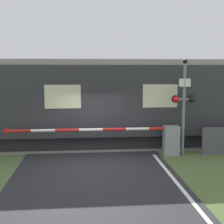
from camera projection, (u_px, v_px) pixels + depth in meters
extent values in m
plane|color=#4C6033|center=(94.00, 164.00, 11.20)|extent=(80.00, 80.00, 0.00)
cube|color=slate|center=(92.00, 143.00, 14.32)|extent=(36.00, 3.20, 0.03)
cube|color=#595451|center=(92.00, 146.00, 13.60)|extent=(36.00, 0.08, 0.10)
cube|color=#595451|center=(91.00, 139.00, 15.02)|extent=(36.00, 0.08, 0.10)
cube|color=black|center=(66.00, 138.00, 14.18)|extent=(13.28, 2.48, 0.60)
cube|color=#2D2D33|center=(65.00, 99.00, 13.93)|extent=(14.43, 2.92, 2.97)
cube|color=gray|center=(64.00, 63.00, 13.72)|extent=(14.14, 2.69, 0.24)
cube|color=beige|center=(160.00, 96.00, 12.81)|extent=(1.44, 0.02, 0.95)
cube|color=beige|center=(63.00, 97.00, 12.45)|extent=(1.44, 0.02, 0.95)
cube|color=gray|center=(171.00, 140.00, 12.41)|extent=(0.60, 0.44, 1.17)
cylinder|color=gray|center=(171.00, 128.00, 12.34)|extent=(0.16, 0.16, 0.18)
cylinder|color=red|center=(160.00, 129.00, 12.30)|extent=(0.91, 0.11, 0.11)
cylinder|color=white|center=(137.00, 129.00, 12.22)|extent=(0.91, 0.11, 0.11)
cylinder|color=red|center=(114.00, 129.00, 12.14)|extent=(0.91, 0.11, 0.11)
cylinder|color=white|center=(91.00, 130.00, 12.06)|extent=(0.91, 0.11, 0.11)
cylinder|color=red|center=(67.00, 130.00, 11.98)|extent=(0.91, 0.11, 0.11)
cylinder|color=white|center=(43.00, 131.00, 11.90)|extent=(0.91, 0.11, 0.11)
cylinder|color=red|center=(19.00, 131.00, 11.81)|extent=(0.91, 0.11, 0.11)
cylinder|color=red|center=(6.00, 131.00, 11.77)|extent=(0.20, 0.02, 0.20)
cylinder|color=gray|center=(184.00, 110.00, 12.29)|extent=(0.11, 0.11, 3.59)
cube|color=gray|center=(184.00, 99.00, 12.23)|extent=(0.78, 0.07, 0.07)
sphere|color=red|center=(176.00, 99.00, 12.15)|extent=(0.24, 0.24, 0.24)
sphere|color=black|center=(193.00, 99.00, 12.21)|extent=(0.24, 0.24, 0.24)
cylinder|color=black|center=(175.00, 99.00, 12.26)|extent=(0.30, 0.06, 0.30)
cylinder|color=black|center=(192.00, 99.00, 12.32)|extent=(0.30, 0.06, 0.30)
cube|color=white|center=(185.00, 83.00, 12.11)|extent=(0.46, 0.02, 0.31)
sphere|color=black|center=(185.00, 61.00, 12.03)|extent=(0.18, 0.18, 0.18)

